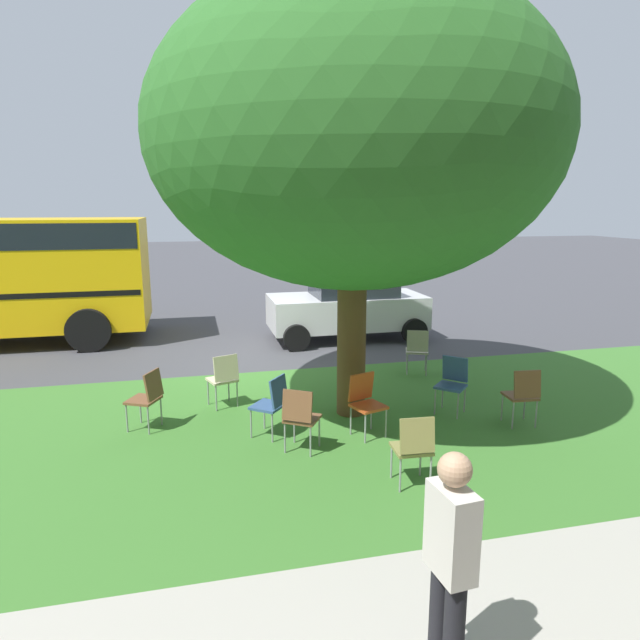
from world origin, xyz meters
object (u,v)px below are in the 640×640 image
at_px(chair_0, 300,415).
at_px(chair_7, 523,393).
at_px(chair_3, 414,445).
at_px(chair_1, 417,348).
at_px(chair_8, 452,380).
at_px(street_tree, 354,138).
at_px(chair_6, 272,401).
at_px(parked_car, 348,305).
at_px(pedestrian_0, 450,563).
at_px(chair_4, 147,395).
at_px(chair_5, 366,400).
at_px(chair_2, 224,376).

distance_m(chair_0, chair_7, 3.33).
distance_m(chair_0, chair_3, 1.61).
xyz_separation_m(chair_1, chair_8, (0.25, 1.97, 0.00)).
relative_size(street_tree, chair_6, 7.15).
bearing_deg(chair_6, parked_car, -116.36).
relative_size(chair_1, pedestrian_0, 0.52).
bearing_deg(chair_1, pedestrian_0, 68.46).
height_order(chair_1, chair_4, same).
bearing_deg(chair_0, chair_5, -160.69).
xyz_separation_m(chair_0, chair_5, (-1.00, -0.35, 0.00)).
xyz_separation_m(street_tree, parked_car, (-1.32, -4.72, -3.29)).
bearing_deg(chair_3, street_tree, -89.18).
relative_size(chair_4, chair_6, 1.00).
distance_m(chair_2, chair_7, 4.56).
xyz_separation_m(street_tree, chair_8, (-1.55, 0.34, -3.61)).
distance_m(chair_0, chair_2, 2.09).
bearing_deg(chair_7, street_tree, -25.61).
bearing_deg(chair_3, chair_1, -113.62).
bearing_deg(chair_2, street_tree, 159.81).
bearing_deg(pedestrian_0, chair_8, -116.97).
height_order(chair_2, chair_5, same).
bearing_deg(pedestrian_0, chair_0, -86.30).
relative_size(street_tree, chair_5, 7.15).
xyz_separation_m(chair_2, chair_7, (-4.19, 1.80, 0.00)).
height_order(parked_car, pedestrian_0, pedestrian_0).
relative_size(chair_2, chair_6, 1.00).
bearing_deg(chair_7, chair_1, -79.95).
bearing_deg(pedestrian_0, chair_2, -78.91).
xyz_separation_m(street_tree, chair_3, (-0.03, 2.40, -3.61)).
height_order(chair_2, chair_7, same).
xyz_separation_m(chair_0, parked_car, (-2.36, -5.92, 0.32)).
distance_m(chair_2, chair_8, 3.60).
xyz_separation_m(street_tree, pedestrian_0, (0.80, 4.95, -3.20)).
bearing_deg(chair_2, chair_0, 114.46).
relative_size(chair_0, chair_4, 1.00).
relative_size(chair_5, chair_8, 1.00).
xyz_separation_m(chair_2, parked_car, (-3.23, -4.01, 0.32)).
relative_size(chair_1, chair_4, 1.00).
bearing_deg(chair_0, chair_7, -178.18).
relative_size(chair_3, chair_8, 1.00).
relative_size(chair_1, chair_2, 1.00).
height_order(street_tree, chair_2, street_tree).
bearing_deg(chair_5, parked_car, -103.73).
bearing_deg(chair_6, chair_8, -174.38).
xyz_separation_m(chair_1, chair_5, (1.84, 2.48, 0.00)).
bearing_deg(chair_5, chair_3, 92.67).
bearing_deg(chair_1, chair_8, 82.68).
bearing_deg(chair_3, parked_car, -100.26).
relative_size(chair_6, chair_8, 1.00).
xyz_separation_m(chair_7, pedestrian_0, (3.08, 3.85, 0.41)).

